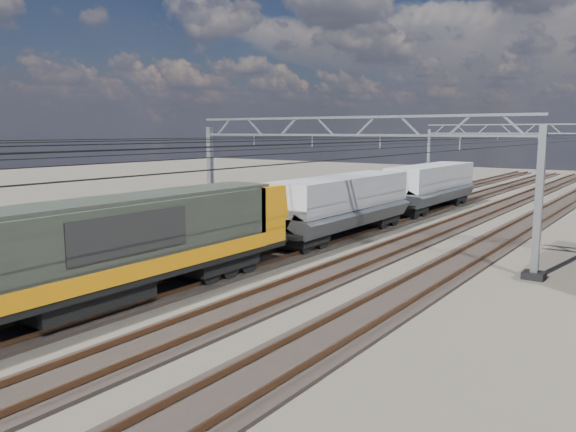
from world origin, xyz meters
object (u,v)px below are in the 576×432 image
Objects in this scene: catenary_gantry_far at (517,155)px; hopper_wagon_lead at (343,201)px; hopper_wagon_mid at (431,183)px; locomotive at (83,251)px; catenary_gantry_mid at (344,179)px.

catenary_gantry_far is 32.74m from hopper_wagon_lead.
hopper_wagon_mid is (-2.00, -18.44, -1.67)m from catenary_gantry_far.
catenary_gantry_far reaches higher than locomotive.
catenary_gantry_mid reaches higher than hopper_wagon_lead.
catenary_gantry_far is at bearing 83.81° from hopper_wagon_mid.
hopper_wagon_lead and hopper_wagon_mid have the same top height.
catenary_gantry_mid is 36.00m from catenary_gantry_far.
hopper_wagon_lead is 14.20m from hopper_wagon_mid.
hopper_wagon_lead is at bearing -93.51° from catenary_gantry_far.
hopper_wagon_lead is (-2.00, 3.36, -1.67)m from catenary_gantry_mid.
catenary_gantry_far is at bearing 90.00° from catenary_gantry_mid.
catenary_gantry_far is at bearing 87.72° from locomotive.
locomotive is at bearing -90.00° from hopper_wagon_lead.
hopper_wagon_mid is (-0.00, 31.90, -0.09)m from locomotive.
hopper_wagon_lead is at bearing -90.00° from hopper_wagon_mid.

